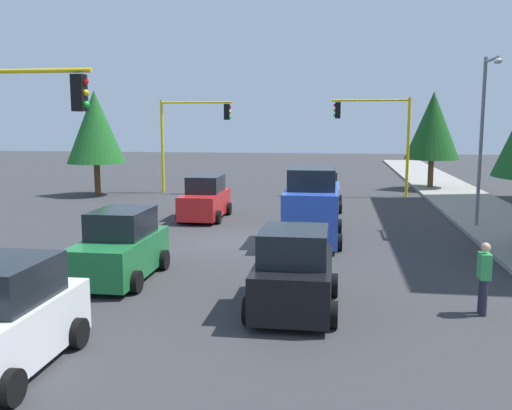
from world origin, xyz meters
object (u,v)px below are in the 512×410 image
at_px(pedestrian_crossing, 484,276).
at_px(delivery_van_blue, 312,207).
at_px(traffic_signal_far_left, 378,127).
at_px(tree_opposite_side, 95,127).
at_px(car_white, 0,321).
at_px(tree_roadside_far, 433,126).
at_px(street_lamp_curbside, 485,124).
at_px(traffic_signal_far_right, 190,128).
at_px(car_silver, 322,192).
at_px(car_green, 121,248).
at_px(car_red, 205,199).
at_px(car_black, 294,273).

bearing_deg(pedestrian_crossing, delivery_van_blue, -150.53).
bearing_deg(traffic_signal_far_left, tree_opposite_side, -83.18).
distance_m(tree_opposite_side, car_white, 25.04).
xyz_separation_m(traffic_signal_far_left, tree_roadside_far, (-4.00, 3.78, 0.05)).
height_order(street_lamp_curbside, delivery_van_blue, street_lamp_curbside).
relative_size(traffic_signal_far_left, car_white, 1.56).
relative_size(traffic_signal_far_right, car_silver, 1.47).
xyz_separation_m(tree_roadside_far, car_green, (23.39, -12.12, -3.27)).
relative_size(street_lamp_curbside, car_silver, 1.79).
height_order(traffic_signal_far_left, car_red, traffic_signal_far_left).
relative_size(car_red, car_silver, 1.01).
relative_size(traffic_signal_far_right, delivery_van_blue, 1.20).
bearing_deg(car_silver, car_white, -14.77).
height_order(tree_opposite_side, car_black, tree_opposite_side).
relative_size(traffic_signal_far_left, pedestrian_crossing, 3.43).
height_order(traffic_signal_far_left, pedestrian_crossing, traffic_signal_far_left).
height_order(traffic_signal_far_left, traffic_signal_far_right, traffic_signal_far_left).
bearing_deg(traffic_signal_far_left, car_green, -23.27).
bearing_deg(car_green, car_black, 68.90).
bearing_deg(tree_roadside_far, car_red, -42.44).
bearing_deg(street_lamp_curbside, tree_roadside_far, 178.81).
height_order(street_lamp_curbside, car_red, street_lamp_curbside).
bearing_deg(car_white, street_lamp_curbside, 141.91).
xyz_separation_m(delivery_van_blue, pedestrian_crossing, (7.56, 4.27, -0.37)).
distance_m(tree_opposite_side, tree_roadside_far, 21.36).
xyz_separation_m(tree_opposite_side, car_red, (7.22, 8.41, -3.21)).
relative_size(street_lamp_curbside, car_green, 1.82).
relative_size(car_red, pedestrian_crossing, 2.33).
xyz_separation_m(traffic_signal_far_right, pedestrian_crossing, (21.05, 12.49, -3.16)).
xyz_separation_m(tree_opposite_side, car_green, (17.39, 8.38, -3.21)).
relative_size(car_red, car_green, 1.03).
bearing_deg(pedestrian_crossing, tree_opposite_side, -136.97).
distance_m(delivery_van_blue, car_black, 7.86).
bearing_deg(car_red, street_lamp_curbside, 84.34).
xyz_separation_m(street_lamp_curbside, car_red, (-1.17, -11.79, -3.45)).
distance_m(delivery_van_blue, car_green, 7.83).
height_order(street_lamp_curbside, car_silver, street_lamp_curbside).
xyz_separation_m(tree_roadside_far, pedestrian_crossing, (25.05, -2.72, -3.26)).
distance_m(street_lamp_curbside, pedestrian_crossing, 11.46).
distance_m(street_lamp_curbside, car_red, 12.34).
distance_m(traffic_signal_far_right, car_black, 23.06).
distance_m(tree_roadside_far, car_silver, 12.29).
relative_size(traffic_signal_far_left, tree_roadside_far, 0.91).
relative_size(traffic_signal_far_left, car_red, 1.47).
relative_size(traffic_signal_far_right, street_lamp_curbside, 0.82).
bearing_deg(traffic_signal_far_left, delivery_van_blue, -13.39).
bearing_deg(car_red, delivery_van_blue, 50.10).
xyz_separation_m(car_black, pedestrian_crossing, (-0.29, 4.35, 0.01)).
distance_m(car_red, car_silver, 6.34).
bearing_deg(car_red, car_white, 0.24).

